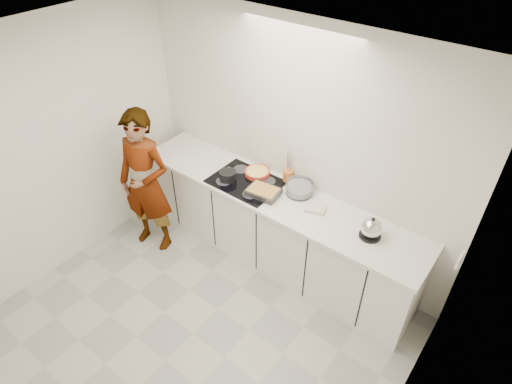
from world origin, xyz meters
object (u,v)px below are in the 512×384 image
Objects in this scene: utensil_crock at (288,176)px; cook at (145,183)px; saucepan at (228,175)px; baking_dish at (263,191)px; hob at (246,182)px; mixing_bowl at (299,189)px; tart_dish at (257,172)px; kettle at (371,229)px.

utensil_crock is 1.53m from cook.
baking_dish is (0.45, 0.03, -0.02)m from saucepan.
mixing_bowl is (0.55, 0.19, 0.05)m from hob.
saucepan is at bearing -143.49° from utensil_crock.
cook reaches higher than hob.
baking_dish is 0.36m from utensil_crock.
hob is at bearing -96.57° from tart_dish.
mixing_bowl is (0.71, 0.27, -0.00)m from saucepan.
tart_dish is 1.21m from cook.
utensil_crock reaches higher than hob.
kettle reaches higher than utensil_crock.
cook is (-0.89, -0.61, -0.07)m from hob.
kettle is (0.85, -0.14, 0.03)m from mixing_bowl.
hob is 0.45m from utensil_crock.
saucepan is (-0.17, -0.09, 0.06)m from hob.
tart_dish is 1.38m from kettle.
mixing_bowl is at bearing 1.42° from tart_dish.
mixing_bowl is at bearing -25.71° from utensil_crock.
tart_dish is at bearing 137.76° from baking_dish.
saucepan is at bearing -175.12° from kettle.
saucepan reaches higher than utensil_crock.
cook reaches higher than saucepan.
saucepan is 1.57m from kettle.
saucepan is 0.90m from cook.
mixing_bowl is 1.20× the size of kettle.
mixing_bowl is at bearing 170.58° from kettle.
tart_dish is 0.35m from baking_dish.
tart_dish is 0.53m from mixing_bowl.
saucepan is 0.11× the size of cook.
hob is 5.35× the size of utensil_crock.
saucepan is at bearing -158.99° from mixing_bowl.
kettle is (1.38, -0.13, 0.06)m from tart_dish.
mixing_bowl is 0.17× the size of cook.
kettle is at bearing -9.42° from mixing_bowl.
baking_dish is at bearing 3.20° from saucepan.
tart_dish is 0.32m from saucepan.
utensil_crock reaches higher than baking_dish.
utensil_crock is at bearing 80.48° from baking_dish.
cook is at bearing -143.83° from utensil_crock.
cook is at bearing -150.96° from mixing_bowl.
saucepan reaches higher than tart_dish.
mixing_bowl is (0.27, 0.25, 0.01)m from baking_dish.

